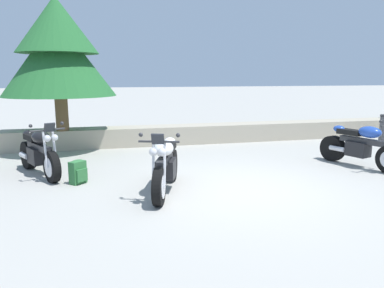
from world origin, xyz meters
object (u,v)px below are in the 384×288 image
Objects in this scene: motorcycle_white_centre at (165,166)px; pine_tree_far_left at (58,49)px; motorcycle_blue_far_right at (361,146)px; motorcycle_black_near_left at (39,153)px; rider_backpack at (78,171)px.

pine_tree_far_left is at bearing 115.53° from motorcycle_white_centre.
pine_tree_far_left is at bearing 151.24° from motorcycle_blue_far_right.
pine_tree_far_left reaches higher than motorcycle_blue_far_right.
motorcycle_white_centre is at bearing -171.22° from motorcycle_blue_far_right.
rider_backpack is (0.80, -0.82, -0.24)m from motorcycle_black_near_left.
motorcycle_white_centre is 1.82m from rider_backpack.
motorcycle_blue_far_right is at bearing -28.76° from pine_tree_far_left.
motorcycle_black_near_left and motorcycle_white_centre have the same top height.
motorcycle_white_centre and motorcycle_blue_far_right have the same top height.
rider_backpack is at bearing 178.07° from motorcycle_blue_far_right.
rider_backpack is (-1.55, 0.92, -0.24)m from motorcycle_white_centre.
pine_tree_far_left is (-0.56, 3.49, 2.52)m from rider_backpack.
motorcycle_black_near_left is at bearing -95.23° from pine_tree_far_left.
rider_backpack is at bearing -45.74° from motorcycle_black_near_left.
motorcycle_white_centre reaches higher than rider_backpack.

